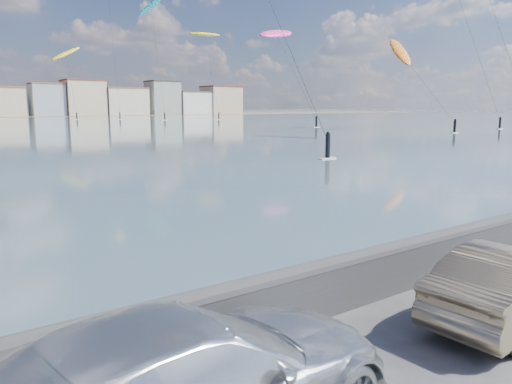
{
  "coord_description": "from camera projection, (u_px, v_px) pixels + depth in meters",
  "views": [
    {
      "loc": [
        -4.56,
        -3.66,
        3.85
      ],
      "look_at": [
        1.0,
        4.0,
        2.2
      ],
      "focal_mm": 35.0,
      "sensor_mm": 36.0,
      "label": 1
    }
  ],
  "objects": [
    {
      "name": "seawall",
      "position": [
        253.0,
        305.0,
        8.27
      ],
      "size": [
        400.0,
        0.36,
        1.08
      ],
      "color": "#28282B",
      "rests_on": "ground"
    },
    {
      "name": "car_silver",
      "position": [
        182.0,
        384.0,
        5.5
      ],
      "size": [
        5.84,
        2.83,
        1.64
      ],
      "primitive_type": "imported",
      "rotation": [
        0.0,
        0.0,
        1.67
      ],
      "color": "silver",
      "rests_on": "ground"
    },
    {
      "name": "kitesurfer_1",
      "position": [
        205.0,
        36.0,
        137.29
      ],
      "size": [
        8.16,
        12.77,
        24.24
      ],
      "color": "yellow",
      "rests_on": "ground"
    },
    {
      "name": "kitesurfer_3",
      "position": [
        151.0,
        8.0,
        130.24
      ],
      "size": [
        5.63,
        11.13,
        32.05
      ],
      "color": "#19BFBF",
      "rests_on": "ground"
    },
    {
      "name": "kitesurfer_10",
      "position": [
        401.0,
        53.0,
        79.73
      ],
      "size": [
        6.98,
        16.79,
        15.16
      ],
      "color": "orange",
      "rests_on": "ground"
    },
    {
      "name": "kitesurfer_11",
      "position": [
        66.0,
        54.0,
        137.19
      ],
      "size": [
        9.67,
        11.49,
        20.42
      ],
      "color": "yellow",
      "rests_on": "ground"
    },
    {
      "name": "kitesurfer_12",
      "position": [
        277.0,
        35.0,
        95.79
      ],
      "size": [
        11.22,
        16.94,
        19.34
      ],
      "color": "#E5338C",
      "rests_on": "ground"
    }
  ]
}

